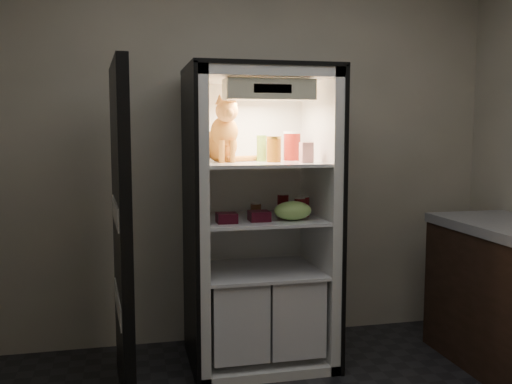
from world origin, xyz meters
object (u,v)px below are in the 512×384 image
at_px(salsa_jar, 274,149).
at_px(soda_can_a, 283,204).
at_px(tabby_cat, 223,137).
at_px(parmesan_shaker, 262,148).
at_px(soda_can_c, 300,208).
at_px(condiment_jar, 256,210).
at_px(berry_box_left, 227,218).
at_px(soda_can_b, 304,206).
at_px(grape_bag, 293,211).
at_px(refrigerator, 258,239).
at_px(pepper_jar, 292,146).
at_px(mayo_tub, 271,151).
at_px(berry_box_right, 259,216).
at_px(cream_carton, 306,152).

relative_size(salsa_jar, soda_can_a, 1.17).
height_order(tabby_cat, parmesan_shaker, tabby_cat).
bearing_deg(tabby_cat, soda_can_c, -20.71).
bearing_deg(condiment_jar, berry_box_left, -140.93).
height_order(soda_can_a, soda_can_b, soda_can_a).
relative_size(grape_bag, berry_box_left, 1.96).
distance_m(refrigerator, soda_can_b, 0.36).
bearing_deg(soda_can_c, parmesan_shaker, 148.28).
distance_m(pepper_jar, soda_can_a, 0.39).
bearing_deg(grape_bag, pepper_jar, 74.99).
bearing_deg(soda_can_c, soda_can_b, 45.13).
xyz_separation_m(refrigerator, grape_bag, (0.17, -0.20, 0.21)).
bearing_deg(refrigerator, soda_can_a, 6.27).
relative_size(mayo_tub, salsa_jar, 0.80).
xyz_separation_m(tabby_cat, soda_can_a, (0.39, 0.00, -0.44)).
relative_size(berry_box_left, berry_box_right, 0.97).
distance_m(soda_can_a, berry_box_left, 0.47).
bearing_deg(soda_can_b, cream_carton, -100.87).
relative_size(soda_can_a, berry_box_right, 1.11).
relative_size(refrigerator, pepper_jar, 10.01).
relative_size(cream_carton, soda_can_a, 0.91).
height_order(refrigerator, mayo_tub, refrigerator).
height_order(mayo_tub, pepper_jar, pepper_jar).
distance_m(cream_carton, grape_bag, 0.36).
xyz_separation_m(berry_box_left, berry_box_right, (0.20, 0.02, 0.00)).
bearing_deg(soda_can_a, soda_can_c, -64.72).
distance_m(refrigerator, condiment_jar, 0.20).
distance_m(mayo_tub, soda_can_a, 0.36).
height_order(salsa_jar, cream_carton, salsa_jar).
height_order(soda_can_c, grape_bag, soda_can_c).
distance_m(refrigerator, berry_box_left, 0.37).
xyz_separation_m(soda_can_c, berry_box_right, (-0.28, -0.06, -0.03)).
distance_m(refrigerator, soda_can_a, 0.28).
bearing_deg(refrigerator, mayo_tub, 35.89).
height_order(tabby_cat, cream_carton, tabby_cat).
bearing_deg(condiment_jar, cream_carton, -28.17).
bearing_deg(pepper_jar, soda_can_b, -76.92).
bearing_deg(grape_bag, soda_can_a, 90.08).
bearing_deg(refrigerator, cream_carton, -35.83).
bearing_deg(refrigerator, grape_bag, -49.97).
bearing_deg(berry_box_left, berry_box_right, 6.72).
xyz_separation_m(tabby_cat, parmesan_shaker, (0.25, -0.01, -0.07)).
distance_m(mayo_tub, berry_box_left, 0.59).
xyz_separation_m(tabby_cat, mayo_tub, (0.32, 0.06, -0.09)).
relative_size(pepper_jar, soda_can_b, 1.44).
bearing_deg(berry_box_right, soda_can_c, 13.06).
bearing_deg(condiment_jar, soda_can_c, -18.93).
height_order(parmesan_shaker, berry_box_left, parmesan_shaker).
height_order(refrigerator, soda_can_c, refrigerator).
xyz_separation_m(salsa_jar, berry_box_right, (-0.12, -0.10, -0.40)).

